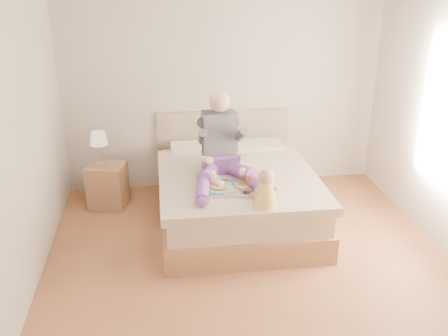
{
  "coord_description": "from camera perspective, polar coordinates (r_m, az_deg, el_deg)",
  "views": [
    {
      "loc": [
        -0.81,
        -4.02,
        2.74
      ],
      "look_at": [
        -0.18,
        0.66,
        0.79
      ],
      "focal_mm": 40.0,
      "sensor_mm": 36.0,
      "label": 1
    }
  ],
  "objects": [
    {
      "name": "baby",
      "position": [
        4.67,
        4.75,
        -2.7
      ],
      "size": [
        0.25,
        0.34,
        0.38
      ],
      "rotation": [
        0.0,
        0.0,
        0.13
      ],
      "color": "#FFD850",
      "rests_on": "bed"
    },
    {
      "name": "tray",
      "position": [
        5.05,
        0.63,
        -2.14
      ],
      "size": [
        0.55,
        0.45,
        0.14
      ],
      "rotation": [
        0.0,
        0.0,
        -0.12
      ],
      "color": "#B6B7BD",
      "rests_on": "bed"
    },
    {
      "name": "room",
      "position": [
        4.3,
        4.66,
        5.71
      ],
      "size": [
        4.02,
        4.22,
        2.71
      ],
      "color": "brown",
      "rests_on": "ground"
    },
    {
      "name": "lamp",
      "position": [
        5.95,
        -14.12,
        3.1
      ],
      "size": [
        0.21,
        0.21,
        0.42
      ],
      "color": "#B6B7BD",
      "rests_on": "nightstand"
    },
    {
      "name": "bed",
      "position": [
        5.71,
        1.25,
        -2.74
      ],
      "size": [
        1.7,
        2.18,
        1.0
      ],
      "color": "brown",
      "rests_on": "ground"
    },
    {
      "name": "adult",
      "position": [
        5.31,
        -0.18,
        1.88
      ],
      "size": [
        0.77,
        1.1,
        0.91
      ],
      "rotation": [
        0.0,
        0.0,
        0.05
      ],
      "color": "#703C96",
      "rests_on": "bed"
    },
    {
      "name": "nightstand",
      "position": [
        6.18,
        -13.16,
        -1.91
      ],
      "size": [
        0.5,
        0.46,
        0.52
      ],
      "rotation": [
        0.0,
        0.0,
        -0.22
      ],
      "color": "brown",
      "rests_on": "ground"
    }
  ]
}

